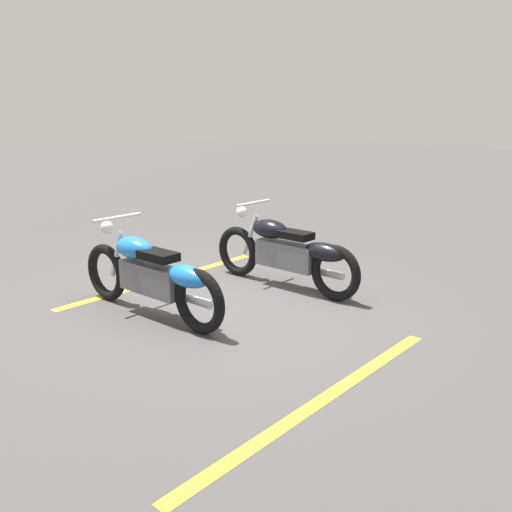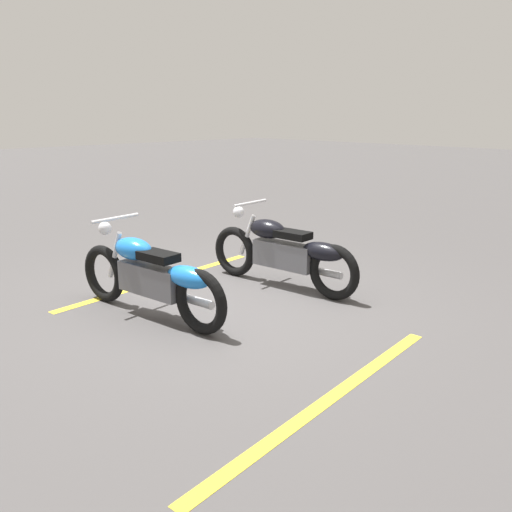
% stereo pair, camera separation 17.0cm
% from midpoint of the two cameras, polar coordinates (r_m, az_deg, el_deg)
% --- Properties ---
extents(ground_plane, '(60.00, 60.00, 0.00)m').
position_cam_midpoint_polar(ground_plane, '(6.34, -3.44, -5.01)').
color(ground_plane, '#474444').
extents(motorcycle_bright_foreground, '(2.23, 0.64, 1.04)m').
position_cam_midpoint_polar(motorcycle_bright_foreground, '(5.90, -11.67, -2.07)').
color(motorcycle_bright_foreground, black).
rests_on(motorcycle_bright_foreground, ground).
extents(motorcycle_dark_foreground, '(2.23, 0.62, 1.04)m').
position_cam_midpoint_polar(motorcycle_dark_foreground, '(6.78, 2.31, 0.43)').
color(motorcycle_dark_foreground, black).
rests_on(motorcycle_dark_foreground, ground).
extents(parking_stripe_near, '(0.43, 3.20, 0.01)m').
position_cam_midpoint_polar(parking_stripe_near, '(7.31, -10.46, -2.47)').
color(parking_stripe_near, yellow).
rests_on(parking_stripe_near, ground).
extents(parking_stripe_mid, '(0.43, 3.20, 0.01)m').
position_cam_midpoint_polar(parking_stripe_mid, '(4.38, 6.59, -14.60)').
color(parking_stripe_mid, yellow).
rests_on(parking_stripe_mid, ground).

